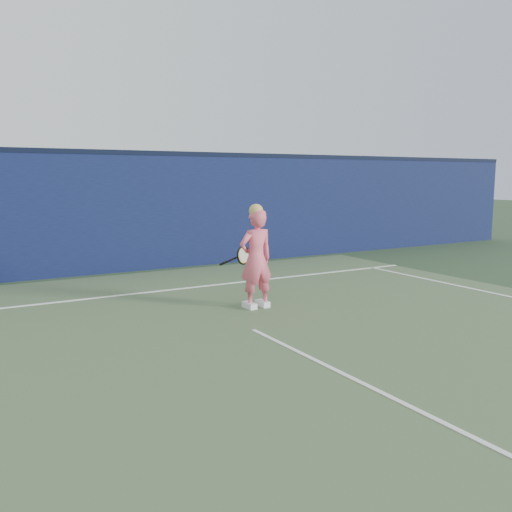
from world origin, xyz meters
TOP-DOWN VIEW (x-y plane):
  - ground at (0.00, 0.00)m, footprint 80.00×80.00m
  - court_surface at (0.00, -2.00)m, footprint 11.00×16.00m
  - backstop_wall at (0.00, 6.50)m, footprint 24.00×0.40m
  - wall_cap at (0.00, 6.50)m, footprint 24.00×0.42m
  - player at (0.67, 2.09)m, footprint 0.58×0.39m
  - racket at (0.66, 2.54)m, footprint 0.60×0.16m
  - court_lines at (0.00, -0.33)m, footprint 11.00×12.04m

SIDE VIEW (x-z plane):
  - ground at x=0.00m, z-range 0.00..0.00m
  - court_surface at x=0.00m, z-range 0.00..0.01m
  - court_lines at x=0.00m, z-range 0.01..0.01m
  - racket at x=0.66m, z-range 0.61..0.93m
  - player at x=0.67m, z-range -0.03..1.60m
  - backstop_wall at x=0.00m, z-range 0.00..2.50m
  - wall_cap at x=0.00m, z-range 2.50..2.60m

